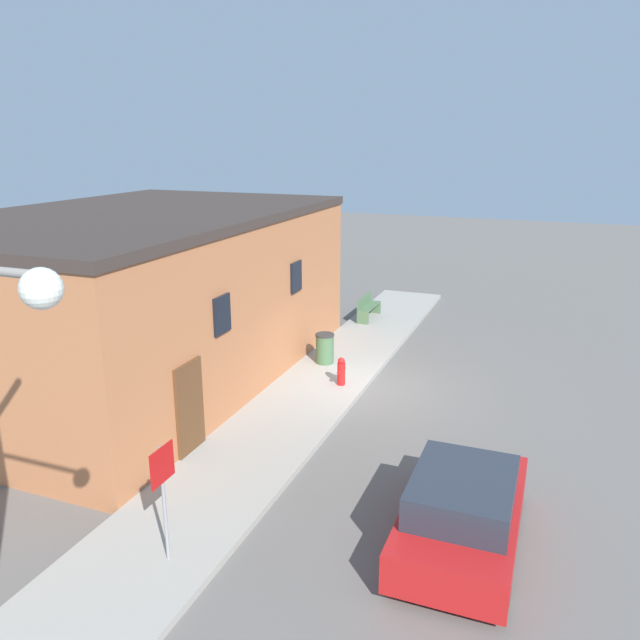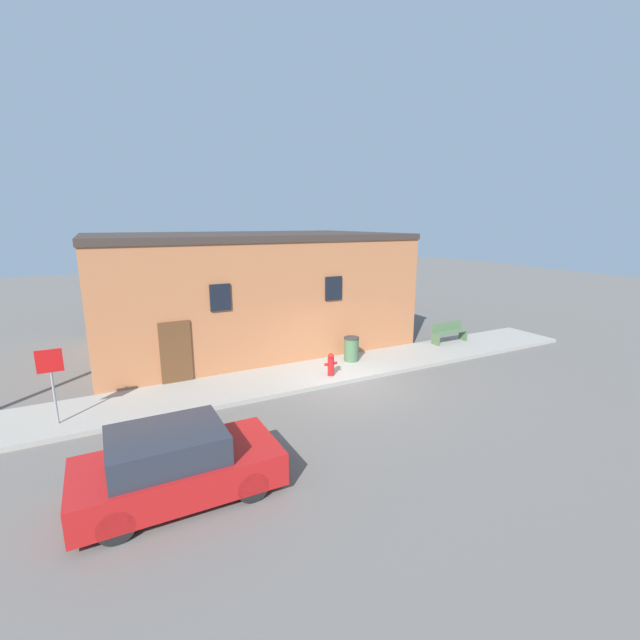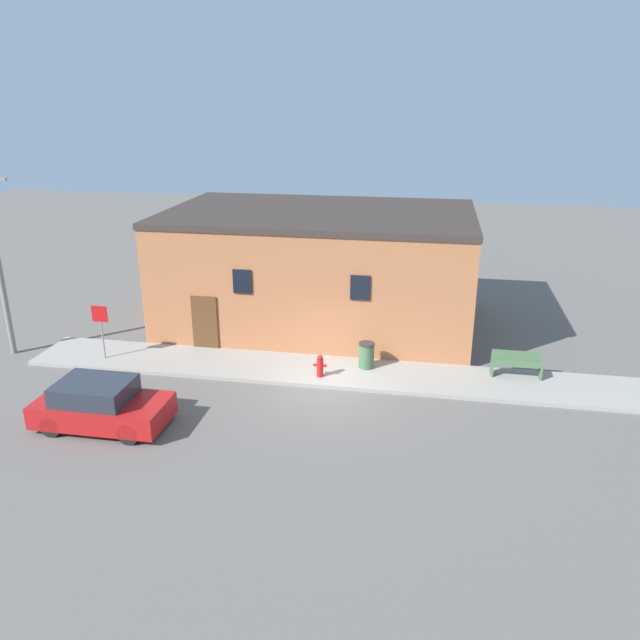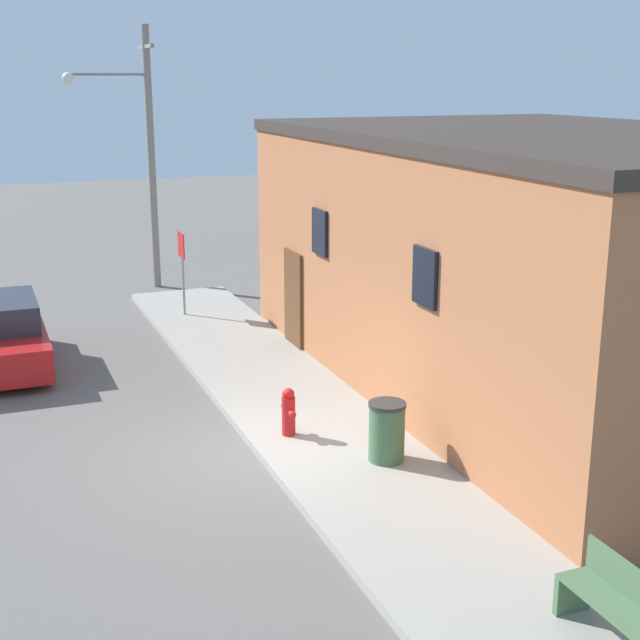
# 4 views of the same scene
# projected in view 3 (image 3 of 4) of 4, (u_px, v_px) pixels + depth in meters

# --- Properties ---
(ground_plane) EXTENTS (80.00, 80.00, 0.00)m
(ground_plane) POSITION_uv_depth(u_px,v_px,m) (325.00, 389.00, 20.98)
(ground_plane) COLOR #66605B
(sidewalk) EXTENTS (22.10, 2.54, 0.14)m
(sidewalk) POSITION_uv_depth(u_px,v_px,m) (331.00, 372.00, 22.13)
(sidewalk) COLOR #9E998E
(sidewalk) RESTS_ON ground
(brick_building) EXTENTS (12.56, 7.98, 4.86)m
(brick_building) POSITION_uv_depth(u_px,v_px,m) (320.00, 268.00, 26.35)
(brick_building) COLOR #B26B42
(brick_building) RESTS_ON ground
(fire_hydrant) EXTENTS (0.47, 0.22, 0.80)m
(fire_hydrant) POSITION_uv_depth(u_px,v_px,m) (320.00, 366.00, 21.47)
(fire_hydrant) COLOR red
(fire_hydrant) RESTS_ON sidewalk
(stop_sign) EXTENTS (0.61, 0.06, 2.04)m
(stop_sign) POSITION_uv_depth(u_px,v_px,m) (101.00, 322.00, 22.64)
(stop_sign) COLOR gray
(stop_sign) RESTS_ON sidewalk
(bench) EXTENTS (1.70, 0.44, 0.88)m
(bench) POSITION_uv_depth(u_px,v_px,m) (516.00, 364.00, 21.50)
(bench) COLOR #4C6B47
(bench) RESTS_ON sidewalk
(trash_bin) EXTENTS (0.58, 0.58, 0.93)m
(trash_bin) POSITION_uv_depth(u_px,v_px,m) (366.00, 355.00, 22.17)
(trash_bin) COLOR #426642
(trash_bin) RESTS_ON sidewalk
(parked_car) EXTENTS (3.89, 1.88, 1.43)m
(parked_car) POSITION_uv_depth(u_px,v_px,m) (101.00, 405.00, 18.46)
(parked_car) COLOR black
(parked_car) RESTS_ON ground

